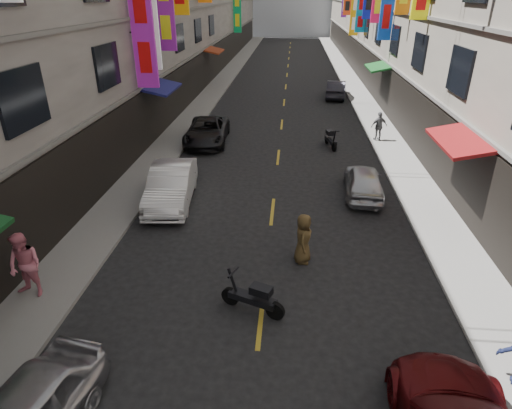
% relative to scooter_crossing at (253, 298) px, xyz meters
% --- Properties ---
extents(sidewalk_left, '(2.00, 90.00, 0.12)m').
position_rel_scooter_crossing_xyz_m(sidewalk_left, '(-5.78, 29.72, -0.38)').
color(sidewalk_left, slate).
rests_on(sidewalk_left, ground).
extents(sidewalk_right, '(2.00, 90.00, 0.12)m').
position_rel_scooter_crossing_xyz_m(sidewalk_right, '(6.22, 29.72, -0.38)').
color(sidewalk_right, slate).
rests_on(sidewalk_right, ground).
extents(street_awnings, '(13.99, 35.20, 0.41)m').
position_rel_scooter_crossing_xyz_m(street_awnings, '(-1.04, 13.72, 2.56)').
color(street_awnings, '#12451C').
rests_on(street_awnings, ground).
extents(lane_markings, '(0.12, 80.20, 0.01)m').
position_rel_scooter_crossing_xyz_m(lane_markings, '(0.22, 26.72, -0.44)').
color(lane_markings, gold).
rests_on(lane_markings, ground).
extents(scooter_crossing, '(1.72, 0.84, 1.14)m').
position_rel_scooter_crossing_xyz_m(scooter_crossing, '(0.00, 0.00, 0.00)').
color(scooter_crossing, black).
rests_on(scooter_crossing, ground).
extents(scooter_far_right, '(0.66, 1.78, 1.14)m').
position_rel_scooter_crossing_xyz_m(scooter_far_right, '(2.94, 13.52, 0.00)').
color(scooter_far_right, black).
rests_on(scooter_far_right, ground).
extents(car_left_mid, '(2.00, 4.60, 1.47)m').
position_rel_scooter_crossing_xyz_m(car_left_mid, '(-3.78, 6.21, 0.29)').
color(car_left_mid, white).
rests_on(car_left_mid, ground).
extents(car_left_far, '(2.40, 4.79, 1.30)m').
position_rel_scooter_crossing_xyz_m(car_left_far, '(-3.78, 13.74, 0.21)').
color(car_left_far, black).
rests_on(car_left_far, ground).
extents(car_right_mid, '(1.68, 3.71, 1.24)m').
position_rel_scooter_crossing_xyz_m(car_right_mid, '(3.82, 7.50, 0.18)').
color(car_right_mid, silver).
rests_on(car_right_mid, ground).
extents(car_right_far, '(1.82, 4.15, 1.33)m').
position_rel_scooter_crossing_xyz_m(car_right_far, '(4.22, 25.69, 0.22)').
color(car_right_far, '#26252C').
rests_on(car_right_far, ground).
extents(pedestrian_lfar, '(1.02, 0.79, 1.87)m').
position_rel_scooter_crossing_xyz_m(pedestrian_lfar, '(-6.02, 0.04, 0.61)').
color(pedestrian_lfar, pink).
rests_on(pedestrian_lfar, sidewalk_left).
extents(pedestrian_rfar, '(1.03, 0.76, 1.57)m').
position_rel_scooter_crossing_xyz_m(pedestrian_rfar, '(5.62, 14.62, 0.46)').
color(pedestrian_rfar, '#5E5E60').
rests_on(pedestrian_rfar, sidewalk_right).
extents(pedestrian_crossing, '(0.64, 0.85, 1.62)m').
position_rel_scooter_crossing_xyz_m(pedestrian_crossing, '(1.30, 2.44, 0.37)').
color(pedestrian_crossing, brown).
rests_on(pedestrian_crossing, ground).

